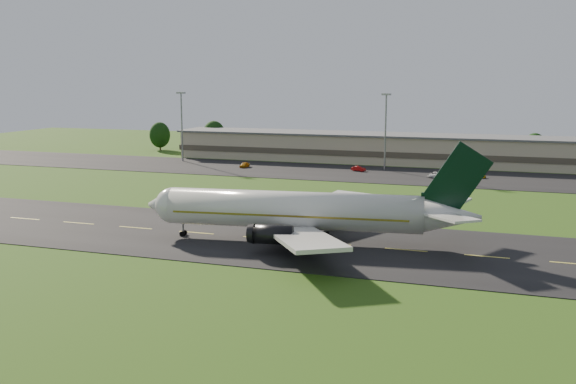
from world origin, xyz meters
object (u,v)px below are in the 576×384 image
(terminal, at_px, (399,149))
(service_vehicle_d, at_px, (479,175))
(service_vehicle_b, at_px, (358,169))
(service_vehicle_a, at_px, (245,165))
(light_mast_west, at_px, (182,118))
(airliner, at_px, (300,211))
(light_mast_centre, at_px, (386,123))
(service_vehicle_c, at_px, (435,175))

(terminal, bearing_deg, service_vehicle_d, -43.80)
(service_vehicle_b, relative_size, service_vehicle_d, 0.90)
(terminal, distance_m, service_vehicle_a, 45.32)
(light_mast_west, bearing_deg, airliner, -52.61)
(terminal, bearing_deg, airliner, -90.20)
(light_mast_west, height_order, service_vehicle_a, light_mast_west)
(light_mast_centre, height_order, service_vehicle_b, light_mast_centre)
(light_mast_west, relative_size, service_vehicle_a, 4.99)
(light_mast_west, bearing_deg, service_vehicle_c, -6.85)
(terminal, distance_m, light_mast_west, 64.10)
(service_vehicle_b, height_order, service_vehicle_d, service_vehicle_b)
(airliner, bearing_deg, light_mast_west, 120.19)
(service_vehicle_c, bearing_deg, service_vehicle_a, -165.48)
(service_vehicle_a, height_order, service_vehicle_d, service_vehicle_a)
(light_mast_centre, xyz_separation_m, service_vehicle_c, (14.02, -8.89, -12.00))
(light_mast_west, relative_size, service_vehicle_b, 5.27)
(terminal, height_order, service_vehicle_b, terminal)
(airliner, distance_m, service_vehicle_c, 72.28)
(light_mast_west, xyz_separation_m, service_vehicle_d, (84.41, -5.88, -12.02))
(service_vehicle_a, relative_size, service_vehicle_b, 1.06)
(terminal, xyz_separation_m, light_mast_centre, (-1.40, -16.18, 8.75))
(service_vehicle_a, bearing_deg, service_vehicle_d, 4.22)
(terminal, bearing_deg, service_vehicle_a, -149.39)
(terminal, height_order, service_vehicle_c, terminal)
(service_vehicle_b, bearing_deg, service_vehicle_d, -76.92)
(terminal, xyz_separation_m, service_vehicle_b, (-7.55, -20.47, -3.25))
(service_vehicle_b, bearing_deg, airliner, -158.50)
(terminal, relative_size, service_vehicle_d, 33.86)
(service_vehicle_b, distance_m, service_vehicle_d, 30.59)
(light_mast_centre, bearing_deg, airliner, -89.24)
(service_vehicle_b, xyz_separation_m, service_vehicle_c, (20.17, -4.60, -0.00))
(service_vehicle_a, relative_size, service_vehicle_c, 0.89)
(airliner, distance_m, light_mast_west, 100.88)
(service_vehicle_d, bearing_deg, light_mast_west, 135.75)
(service_vehicle_c, bearing_deg, service_vehicle_b, -176.05)
(service_vehicle_c, distance_m, service_vehicle_d, 10.81)
(airliner, relative_size, service_vehicle_a, 12.54)
(airliner, height_order, service_vehicle_b, airliner)
(service_vehicle_b, bearing_deg, service_vehicle_c, -86.79)
(service_vehicle_a, xyz_separation_m, service_vehicle_c, (51.53, -2.06, -0.06))
(terminal, bearing_deg, service_vehicle_b, -110.24)
(light_mast_west, distance_m, service_vehicle_d, 85.46)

